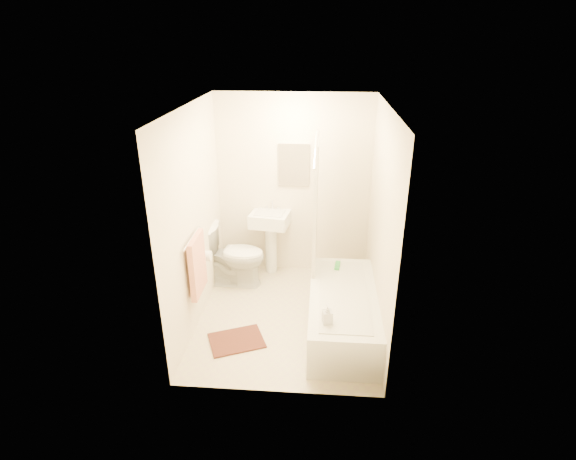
# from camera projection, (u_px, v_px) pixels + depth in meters

# --- Properties ---
(floor) EXTENTS (2.40, 2.40, 0.00)m
(floor) POSITION_uv_depth(u_px,v_px,m) (286.00, 316.00, 5.26)
(floor) COLOR beige
(floor) RESTS_ON ground
(ceiling) EXTENTS (2.40, 2.40, 0.00)m
(ceiling) POSITION_uv_depth(u_px,v_px,m) (286.00, 107.00, 4.29)
(ceiling) COLOR white
(ceiling) RESTS_ON ground
(wall_back) EXTENTS (2.00, 0.02, 2.40)m
(wall_back) POSITION_uv_depth(u_px,v_px,m) (294.00, 187.00, 5.87)
(wall_back) COLOR beige
(wall_back) RESTS_ON ground
(wall_left) EXTENTS (0.02, 2.40, 2.40)m
(wall_left) POSITION_uv_depth(u_px,v_px,m) (194.00, 219.00, 4.85)
(wall_left) COLOR beige
(wall_left) RESTS_ON ground
(wall_right) EXTENTS (0.02, 2.40, 2.40)m
(wall_right) POSITION_uv_depth(u_px,v_px,m) (381.00, 225.00, 4.70)
(wall_right) COLOR beige
(wall_right) RESTS_ON ground
(mirror) EXTENTS (0.40, 0.03, 0.55)m
(mirror) POSITION_uv_depth(u_px,v_px,m) (294.00, 165.00, 5.73)
(mirror) COLOR white
(mirror) RESTS_ON wall_back
(curtain_rod) EXTENTS (0.03, 1.70, 0.03)m
(curtain_rod) POSITION_uv_depth(u_px,v_px,m) (316.00, 146.00, 4.52)
(curtain_rod) COLOR silver
(curtain_rod) RESTS_ON wall_back
(shower_curtain) EXTENTS (0.04, 0.80, 1.55)m
(shower_curtain) POSITION_uv_depth(u_px,v_px,m) (315.00, 205.00, 5.20)
(shower_curtain) COLOR silver
(shower_curtain) RESTS_ON curtain_rod
(towel_bar) EXTENTS (0.02, 0.60, 0.02)m
(towel_bar) POSITION_uv_depth(u_px,v_px,m) (192.00, 238.00, 4.66)
(towel_bar) COLOR silver
(towel_bar) RESTS_ON wall_left
(towel) EXTENTS (0.06, 0.45, 0.66)m
(towel) POSITION_uv_depth(u_px,v_px,m) (197.00, 265.00, 4.78)
(towel) COLOR #CC7266
(towel) RESTS_ON towel_bar
(toilet_paper) EXTENTS (0.11, 0.12, 0.12)m
(toilet_paper) POSITION_uv_depth(u_px,v_px,m) (206.00, 256.00, 5.15)
(toilet_paper) COLOR white
(toilet_paper) RESTS_ON wall_left
(toilet) EXTENTS (0.85, 0.50, 0.81)m
(toilet) POSITION_uv_depth(u_px,v_px,m) (233.00, 255.00, 5.81)
(toilet) COLOR white
(toilet) RESTS_ON floor
(sink) EXTENTS (0.55, 0.46, 0.96)m
(sink) POSITION_uv_depth(u_px,v_px,m) (271.00, 240.00, 6.05)
(sink) COLOR white
(sink) RESTS_ON floor
(bathtub) EXTENTS (0.72, 1.65, 0.47)m
(bathtub) POSITION_uv_depth(u_px,v_px,m) (343.00, 312.00, 4.94)
(bathtub) COLOR white
(bathtub) RESTS_ON floor
(bath_mat) EXTENTS (0.68, 0.61, 0.02)m
(bath_mat) POSITION_uv_depth(u_px,v_px,m) (237.00, 340.00, 4.84)
(bath_mat) COLOR #532921
(bath_mat) RESTS_ON floor
(soap_bottle) EXTENTS (0.11, 0.11, 0.20)m
(soap_bottle) POSITION_uv_depth(u_px,v_px,m) (327.00, 315.00, 4.31)
(soap_bottle) COLOR white
(soap_bottle) RESTS_ON bathtub
(scrub_brush) EXTENTS (0.08, 0.20, 0.04)m
(scrub_brush) POSITION_uv_depth(u_px,v_px,m) (337.00, 266.00, 5.38)
(scrub_brush) COLOR green
(scrub_brush) RESTS_ON bathtub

